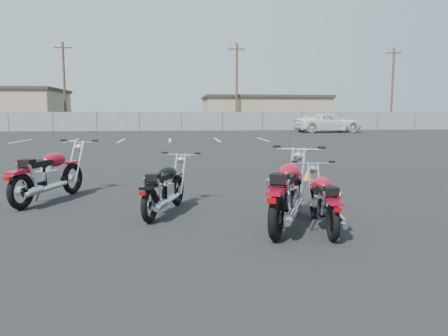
{
  "coord_description": "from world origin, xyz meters",
  "views": [
    {
      "loc": [
        -0.76,
        -7.74,
        1.71
      ],
      "look_at": [
        0.2,
        0.6,
        0.65
      ],
      "focal_mm": 35.0,
      "sensor_mm": 36.0,
      "label": 1
    }
  ],
  "objects": [
    {
      "name": "utility_pole_b",
      "position": [
        -12.0,
        40.0,
        4.69
      ],
      "size": [
        1.8,
        0.24,
        9.0
      ],
      "color": "#493021",
      "rests_on": "ground"
    },
    {
      "name": "motorcycle_second_black",
      "position": [
        -0.93,
        -0.33,
        0.44
      ],
      "size": [
        1.04,
        1.96,
        0.97
      ],
      "color": "black",
      "rests_on": "ground"
    },
    {
      "name": "ground",
      "position": [
        0.0,
        0.0,
        0.0
      ],
      "size": [
        120.0,
        120.0,
        0.0
      ],
      "primitive_type": "plane",
      "color": "black",
      "rests_on": "ground"
    },
    {
      "name": "tan_building_east",
      "position": [
        10.0,
        44.0,
        1.86
      ],
      "size": [
        14.4,
        9.4,
        3.7
      ],
      "color": "tan",
      "rests_on": "ground"
    },
    {
      "name": "white_van",
      "position": [
        12.91,
        29.8,
        1.3
      ],
      "size": [
        3.22,
        7.0,
        2.59
      ],
      "primitive_type": "imported",
      "rotation": [
        0.0,
        0.0,
        1.64
      ],
      "color": "white",
      "rests_on": "ground"
    },
    {
      "name": "chainlink_fence",
      "position": [
        -0.0,
        35.0,
        0.9
      ],
      "size": [
        80.06,
        0.06,
        1.8
      ],
      "color": "slate",
      "rests_on": "ground"
    },
    {
      "name": "parking_line_stripes",
      "position": [
        -2.5,
        20.0,
        0.0
      ],
      "size": [
        15.12,
        4.0,
        0.01
      ],
      "color": "silver",
      "rests_on": "ground"
    },
    {
      "name": "utility_pole_c",
      "position": [
        6.0,
        39.0,
        4.69
      ],
      "size": [
        1.8,
        0.24,
        9.0
      ],
      "color": "#493021",
      "rests_on": "ground"
    },
    {
      "name": "motorcycle_third_red",
      "position": [
        1.43,
        -1.63,
        0.42
      ],
      "size": [
        0.73,
        1.88,
        0.92
      ],
      "color": "black",
      "rests_on": "ground"
    },
    {
      "name": "training_cone_near",
      "position": [
        2.62,
        2.98,
        0.14
      ],
      "size": [
        0.24,
        0.24,
        0.29
      ],
      "color": "orange",
      "rests_on": "ground"
    },
    {
      "name": "utility_pole_d",
      "position": [
        24.0,
        40.0,
        4.69
      ],
      "size": [
        1.8,
        0.24,
        9.0
      ],
      "color": "#493021",
      "rests_on": "ground"
    },
    {
      "name": "motorcycle_front_red",
      "position": [
        -3.18,
        0.98,
        0.52
      ],
      "size": [
        1.27,
        2.3,
        1.14
      ],
      "color": "black",
      "rests_on": "ground"
    },
    {
      "name": "motorcycle_rear_red",
      "position": [
        0.93,
        -1.42,
        0.52
      ],
      "size": [
        1.42,
        2.28,
        1.15
      ],
      "color": "black",
      "rests_on": "ground"
    }
  ]
}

